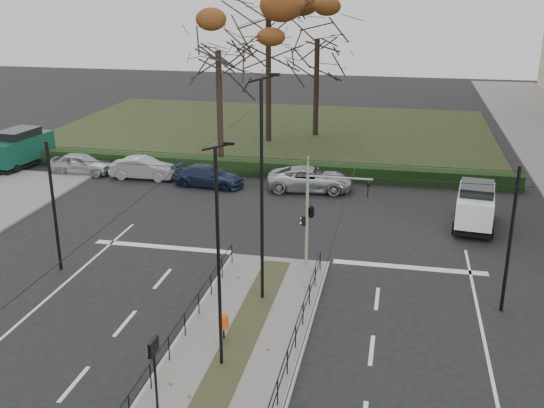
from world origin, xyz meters
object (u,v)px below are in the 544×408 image
at_px(traffic_light, 313,210).
at_px(info_panel, 154,355).
at_px(parked_car_first, 81,164).
at_px(green_van, 20,147).
at_px(litter_bin, 223,322).
at_px(white_van, 475,205).
at_px(streetlamp_median_far, 262,190).
at_px(parked_car_third, 209,176).
at_px(parked_car_second, 143,168).
at_px(parked_car_fourth, 310,179).
at_px(bare_tree_near, 218,59).
at_px(streetlamp_median_near, 219,257).
at_px(bare_tree_center, 317,46).
at_px(rust_tree, 268,11).

distance_m(traffic_light, info_panel, 11.73).
bearing_deg(parked_car_first, green_van, 77.75).
bearing_deg(litter_bin, traffic_light, 72.51).
height_order(info_panel, green_van, green_van).
bearing_deg(info_panel, white_van, 59.20).
bearing_deg(streetlamp_median_far, traffic_light, 67.29).
height_order(streetlamp_median_far, parked_car_third, streetlamp_median_far).
bearing_deg(parked_car_second, parked_car_fourth, -93.50).
bearing_deg(bare_tree_near, green_van, -159.37).
relative_size(white_van, bare_tree_near, 0.45).
xyz_separation_m(litter_bin, parked_car_third, (-6.09, 18.08, -0.15)).
relative_size(parked_car_second, white_van, 0.94).
relative_size(parked_car_third, green_van, 0.81).
relative_size(streetlamp_median_near, white_van, 1.67).
bearing_deg(green_van, parked_car_third, -7.02).
bearing_deg(parked_car_second, white_van, -105.01).
distance_m(litter_bin, parked_car_second, 21.72).
relative_size(parked_car_fourth, green_van, 0.94).
xyz_separation_m(parked_car_third, parked_car_fourth, (6.52, 0.42, 0.07)).
relative_size(green_van, bare_tree_center, 0.53).
height_order(litter_bin, streetlamp_median_near, streetlamp_median_near).
xyz_separation_m(streetlamp_median_far, parked_car_fourth, (-0.28, 15.08, -4.05)).
xyz_separation_m(info_panel, white_van, (10.86, 18.23, -0.76)).
bearing_deg(traffic_light, bare_tree_near, 117.87).
xyz_separation_m(parked_car_third, green_van, (-14.46, 1.78, 0.72)).
distance_m(parked_car_first, parked_car_third, 9.42).
distance_m(streetlamp_median_far, parked_car_fourth, 15.62).
bearing_deg(streetlamp_median_far, litter_bin, -101.63).
bearing_deg(parked_car_fourth, bare_tree_near, 45.25).
bearing_deg(info_panel, parked_car_first, 122.06).
relative_size(streetlamp_median_near, parked_car_fourth, 1.46).
distance_m(green_van, rust_tree, 21.16).
bearing_deg(streetlamp_median_near, parked_car_fourth, 89.86).
bearing_deg(parked_car_second, streetlamp_median_far, -145.00).
xyz_separation_m(traffic_light, parked_car_first, (-17.68, 11.97, -2.09)).
relative_size(streetlamp_median_near, bare_tree_center, 0.73).
height_order(litter_bin, parked_car_second, parked_car_second).
xyz_separation_m(parked_car_fourth, green_van, (-20.97, 1.36, 0.65)).
bearing_deg(info_panel, bare_tree_center, 90.70).
relative_size(traffic_light, bare_tree_near, 0.44).
bearing_deg(green_van, parked_car_second, -6.18).
height_order(parked_car_first, rust_tree, rust_tree).
xyz_separation_m(streetlamp_median_far, green_van, (-21.25, 16.45, -3.41)).
bearing_deg(rust_tree, parked_car_first, -131.82).
bearing_deg(white_van, bare_tree_center, 119.79).
bearing_deg(streetlamp_median_near, rust_tree, 99.17).
relative_size(green_van, bare_tree_near, 0.54).
distance_m(streetlamp_median_far, white_van, 14.48).
height_order(white_van, green_van, green_van).
xyz_separation_m(parked_car_first, parked_car_third, (9.37, -0.91, -0.06)).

